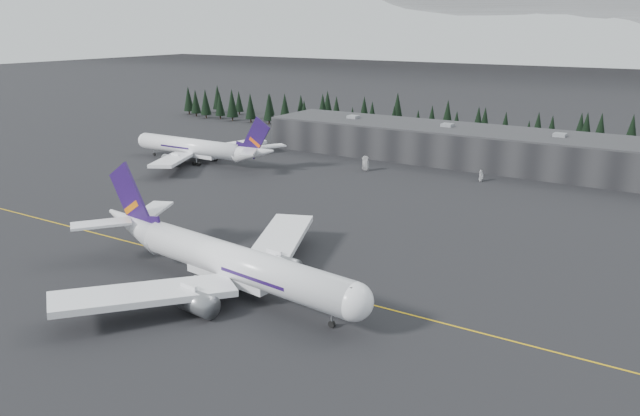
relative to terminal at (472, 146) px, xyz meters
The scene contains 8 objects.
ground 125.16m from the terminal, 90.00° to the right, with size 1400.00×1400.00×0.00m, color black.
taxiline 127.16m from the terminal, 90.00° to the right, with size 400.00×0.40×0.02m, color gold.
terminal is the anchor object (origin of this frame).
treeline 37.02m from the terminal, 90.00° to the left, with size 360.00×20.00×15.00m, color black.
jet_main 135.35m from the terminal, 91.64° to the right, with size 71.44×65.62×21.04m.
jet_parked 99.22m from the terminal, 147.99° to the right, with size 64.66×59.72×19.02m.
gse_vehicle_a 42.14m from the terminal, 130.13° to the right, with size 2.44×5.30×1.47m, color silver.
gse_vehicle_b 28.89m from the terminal, 64.71° to the right, with size 1.54×3.83×1.30m, color silver.
Camera 1 is at (72.26, -95.21, 49.37)m, focal length 35.00 mm.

